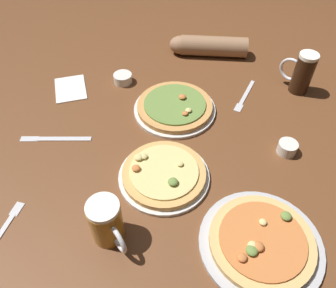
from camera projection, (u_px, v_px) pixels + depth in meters
name	position (u px, v px, depth m)	size (l,w,h in m)	color
ground_plane	(168.00, 151.00, 1.12)	(2.40, 2.40, 0.03)	brown
pizza_plate_near	(164.00, 174.00, 1.01)	(0.28, 0.28, 0.05)	silver
pizza_plate_far	(175.00, 107.00, 1.22)	(0.30, 0.30, 0.05)	silver
pizza_plate_side	(261.00, 242.00, 0.87)	(0.32, 0.32, 0.05)	#B2B2B7
beer_mug_dark	(302.00, 73.00, 1.26)	(0.12, 0.10, 0.16)	black
beer_mug_amber	(107.00, 222.00, 0.85)	(0.11, 0.12, 0.14)	#9E6619
ramekin_sauce	(123.00, 78.00, 1.34)	(0.07, 0.07, 0.04)	silver
ramekin_butter	(287.00, 148.00, 1.08)	(0.06, 0.06, 0.04)	silver
napkin_folded	(70.00, 88.00, 1.32)	(0.12, 0.16, 0.01)	white
fork_left	(1.00, 232.00, 0.90)	(0.05, 0.21, 0.01)	silver
knife_right	(55.00, 139.00, 1.13)	(0.24, 0.04, 0.01)	silver
fork_spare	(245.00, 96.00, 1.29)	(0.09, 0.20, 0.01)	silver
diner_arm	(206.00, 46.00, 1.45)	(0.33, 0.09, 0.08)	#936B4C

